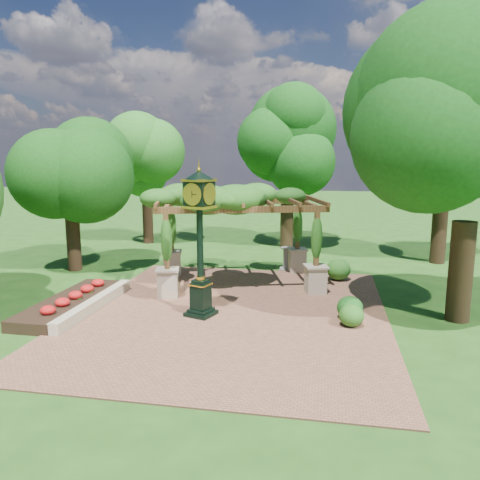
# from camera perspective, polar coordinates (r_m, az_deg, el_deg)

# --- Properties ---
(ground) EXTENTS (120.00, 120.00, 0.00)m
(ground) POSITION_cam_1_polar(r_m,az_deg,el_deg) (14.69, -1.81, -10.17)
(ground) COLOR #1E4714
(ground) RESTS_ON ground
(brick_plaza) EXTENTS (10.00, 12.00, 0.04)m
(brick_plaza) POSITION_cam_1_polar(r_m,az_deg,el_deg) (15.61, -1.02, -8.86)
(brick_plaza) COLOR brown
(brick_plaza) RESTS_ON ground
(border_wall) EXTENTS (0.35, 5.00, 0.40)m
(border_wall) POSITION_cam_1_polar(r_m,az_deg,el_deg) (16.61, -17.26, -7.49)
(border_wall) COLOR #C6B793
(border_wall) RESTS_ON ground
(flower_bed) EXTENTS (1.50, 5.00, 0.36)m
(flower_bed) POSITION_cam_1_polar(r_m,az_deg,el_deg) (17.05, -19.96, -7.27)
(flower_bed) COLOR red
(flower_bed) RESTS_ON ground
(pedestal_clock) EXTENTS (1.19, 1.19, 4.73)m
(pedestal_clock) POSITION_cam_1_polar(r_m,az_deg,el_deg) (14.70, -4.94, 1.22)
(pedestal_clock) COLOR black
(pedestal_clock) RESTS_ON brick_plaza
(pergola) EXTENTS (7.23, 5.57, 4.03)m
(pergola) POSITION_cam_1_polar(r_m,az_deg,el_deg) (18.53, -0.17, 4.54)
(pergola) COLOR tan
(pergola) RESTS_ON brick_plaza
(sundial) EXTENTS (0.60, 0.60, 1.08)m
(sundial) POSITION_cam_1_polar(r_m,az_deg,el_deg) (21.33, 5.69, -2.48)
(sundial) COLOR gray
(sundial) RESTS_ON ground
(shrub_front) EXTENTS (0.83, 0.83, 0.67)m
(shrub_front) POSITION_cam_1_polar(r_m,az_deg,el_deg) (14.65, 13.43, -8.94)
(shrub_front) COLOR #275D1A
(shrub_front) RESTS_ON brick_plaza
(shrub_mid) EXTENTS (1.02, 1.02, 0.73)m
(shrub_mid) POSITION_cam_1_polar(r_m,az_deg,el_deg) (15.27, 13.25, -8.04)
(shrub_mid) COLOR #174C15
(shrub_mid) RESTS_ON brick_plaza
(shrub_back) EXTENTS (1.15, 1.15, 0.89)m
(shrub_back) POSITION_cam_1_polar(r_m,az_deg,el_deg) (19.89, 11.92, -3.53)
(shrub_back) COLOR #2A651D
(shrub_back) RESTS_ON brick_plaza
(tree_west_near) EXTENTS (3.87, 3.87, 7.14)m
(tree_west_near) POSITION_cam_1_polar(r_m,az_deg,el_deg) (22.15, -20.17, 8.96)
(tree_west_near) COLOR #382216
(tree_west_near) RESTS_ON ground
(tree_west_far) EXTENTS (3.68, 3.68, 7.00)m
(tree_west_far) POSITION_cam_1_polar(r_m,az_deg,el_deg) (28.28, -11.41, 9.27)
(tree_west_far) COLOR black
(tree_west_far) RESTS_ON ground
(tree_north) EXTENTS (4.54, 4.54, 8.73)m
(tree_north) POSITION_cam_1_polar(r_m,az_deg,el_deg) (26.46, 5.90, 11.96)
(tree_north) COLOR #302213
(tree_north) RESTS_ON ground
(tree_east_far) EXTENTS (4.41, 4.41, 8.84)m
(tree_east_far) POSITION_cam_1_polar(r_m,az_deg,el_deg) (24.31, 23.84, 11.53)
(tree_east_far) COLOR black
(tree_east_far) RESTS_ON ground
(tree_east_near) EXTENTS (5.25, 5.25, 8.14)m
(tree_east_near) POSITION_cam_1_polar(r_m,az_deg,el_deg) (15.72, 26.42, 10.92)
(tree_east_near) COLOR #372616
(tree_east_near) RESTS_ON ground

